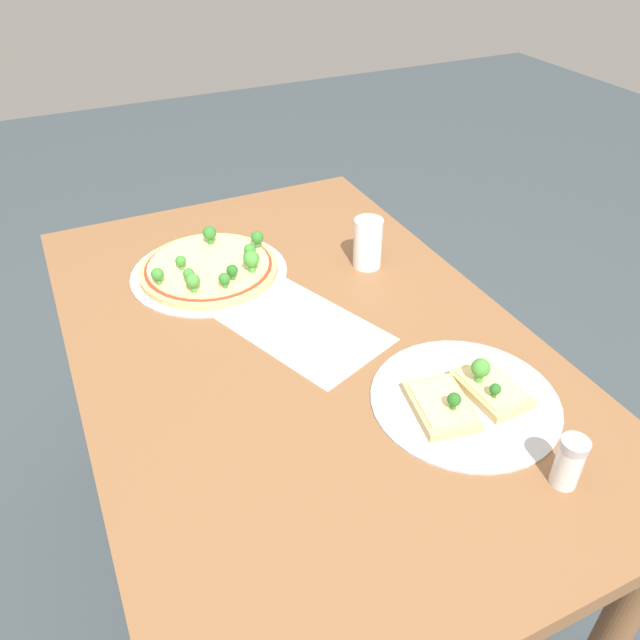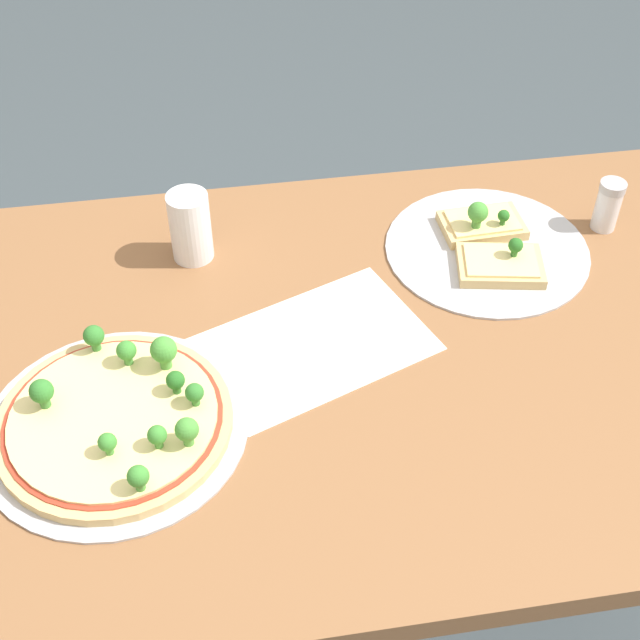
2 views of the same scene
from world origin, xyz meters
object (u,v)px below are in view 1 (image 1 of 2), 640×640
drinking_cup (368,243)px  pizza_tray_whole (210,268)px  pizza_tray_slice (466,397)px  condiment_shaker (569,462)px  dining_table (301,375)px

drinking_cup → pizza_tray_whole: bearing=70.6°
pizza_tray_slice → condiment_shaker: 0.20m
dining_table → pizza_tray_whole: pizza_tray_whole is taller
dining_table → condiment_shaker: size_ratio=14.80×
dining_table → condiment_shaker: (-0.48, -0.21, 0.14)m
dining_table → drinking_cup: (0.17, -0.24, 0.15)m
dining_table → pizza_tray_slice: (-0.28, -0.18, 0.11)m
pizza_tray_slice → dining_table: bearing=32.5°
drinking_cup → condiment_shaker: 0.65m
drinking_cup → dining_table: bearing=126.3°
dining_table → drinking_cup: size_ratio=11.25×
pizza_tray_slice → drinking_cup: 0.46m
dining_table → pizza_tray_slice: pizza_tray_slice is taller
pizza_tray_whole → pizza_tray_slice: (-0.57, -0.27, -0.00)m
pizza_tray_whole → pizza_tray_slice: pizza_tray_whole is taller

